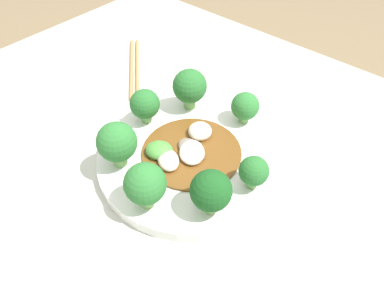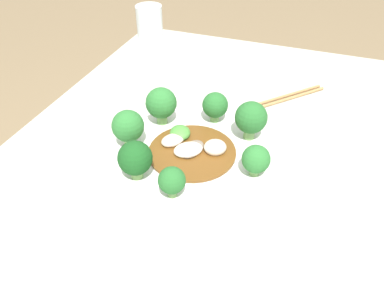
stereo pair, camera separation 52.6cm
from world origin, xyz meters
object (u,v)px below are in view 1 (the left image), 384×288
Objects in this scene: plate at (192,157)px; broccoli_west at (254,171)px; broccoli_northeast at (117,143)px; broccoli_southeast at (190,87)px; stirfry_center at (187,149)px; broccoli_northwest at (211,191)px; chopsticks at (134,68)px; broccoli_south at (245,107)px; broccoli_north at (145,184)px; broccoli_east at (145,105)px.

broccoli_west is (-0.11, -0.01, 0.04)m from plate.
broccoli_northeast is 0.17m from broccoli_southeast.
stirfry_center is at bearing 128.77° from broccoli_southeast.
broccoli_northwest reaches higher than chopsticks.
broccoli_south is 0.75× the size of broccoli_southeast.
plate is at bearing -128.04° from broccoli_northeast.
plate is 1.70× the size of chopsticks.
stirfry_center is at bearing 154.15° from chopsticks.
broccoli_north is (-0.02, 0.11, 0.05)m from plate.
stirfry_center reaches higher than plate.
broccoli_west is 0.34× the size of stirfry_center.
broccoli_south is 0.29m from chopsticks.
broccoli_east is 0.86× the size of broccoli_north.
broccoli_southeast is at bearing -112.07° from broccoli_east.
broccoli_west is at bearing -174.77° from stirfry_center.
broccoli_east is 1.09× the size of broccoli_south.
broccoli_northwest is 1.22× the size of broccoli_south.
broccoli_southeast is (0.09, 0.03, 0.01)m from broccoli_south.
broccoli_northeast is at bearing 28.08° from broccoli_west.
stirfry_center is at bearing -77.17° from broccoli_north.
broccoli_southeast reaches higher than stirfry_center.
broccoli_north reaches higher than plate.
broccoli_northeast is 1.05× the size of broccoli_north.
broccoli_south is 0.23m from broccoli_north.
broccoli_northwest is at bearing 160.06° from broccoli_east.
broccoli_west reaches higher than stirfry_center.
broccoli_north is (0.09, 0.12, 0.01)m from broccoli_west.
broccoli_southeast reaches higher than plate.
broccoli_northeast is at bearing 133.47° from chopsticks.
plate is 0.12m from broccoli_east.
broccoli_west is 0.12m from stirfry_center.
broccoli_north is (-0.00, 0.23, 0.01)m from broccoli_south.
broccoli_northwest reaches higher than broccoli_west.
broccoli_north is (-0.13, 0.12, 0.01)m from broccoli_east.
broccoli_northwest is at bearing 143.95° from plate.
broccoli_west is 0.39m from chopsticks.
broccoli_south is at bearing -68.15° from broccoli_northwest.
broccoli_north is (-0.09, 0.03, -0.00)m from broccoli_northeast.
stirfry_center is 0.90× the size of chopsticks.
broccoli_south reaches higher than stirfry_center.
broccoli_north is at bearing 163.01° from broccoli_northeast.
broccoli_north is at bearing 136.43° from broccoli_east.
broccoli_north reaches higher than broccoli_east.
broccoli_southeast is (0.08, -0.08, 0.05)m from plate.
stirfry_center is (-0.06, -0.08, -0.04)m from broccoli_northeast.
broccoli_southeast is at bearing -47.11° from plate.
plate is at bearing 132.89° from broccoli_southeast.
broccoli_northwest is 0.92× the size of broccoli_southeast.
broccoli_east is at bearing -43.57° from broccoli_north.
broccoli_east is at bearing 143.95° from chopsticks.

